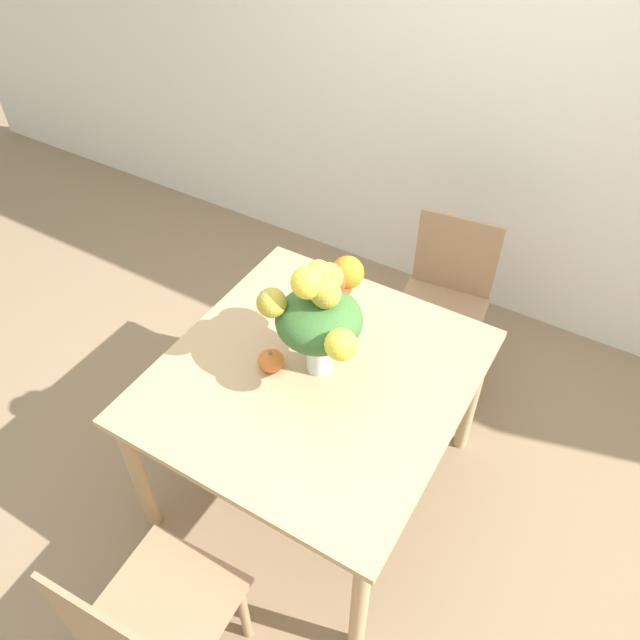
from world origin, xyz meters
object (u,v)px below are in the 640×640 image
object	(u,v)px
flower_vase	(322,312)
dining_chair_far_side	(151,623)
pumpkin	(271,361)
dining_chair_near_window	(443,302)

from	to	relation	value
flower_vase	dining_chair_far_side	size ratio (longest dim) A/B	0.56
pumpkin	dining_chair_near_window	distance (m)	1.10
flower_vase	pumpkin	bearing A→B (deg)	-145.10
flower_vase	dining_chair_far_side	bearing A→B (deg)	-91.98
dining_chair_near_window	dining_chair_far_side	distance (m)	1.90
flower_vase	dining_chair_far_side	distance (m)	1.15
dining_chair_near_window	pumpkin	bearing A→B (deg)	-115.24
pumpkin	dining_chair_far_side	distance (m)	0.96
flower_vase	dining_chair_far_side	world-z (taller)	flower_vase
dining_chair_near_window	dining_chair_far_side	world-z (taller)	same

